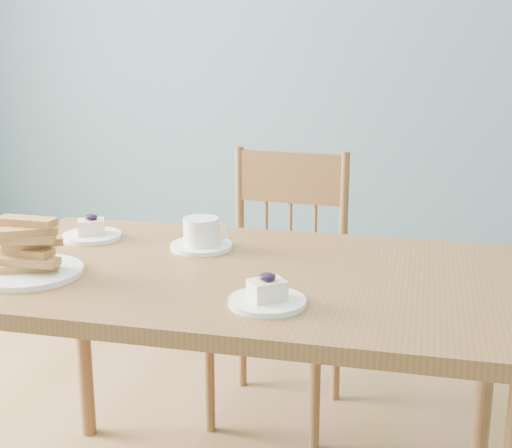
% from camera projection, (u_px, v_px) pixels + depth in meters
% --- Properties ---
extents(dining_table, '(1.32, 0.82, 0.68)m').
position_uv_depth(dining_table, '(243.00, 298.00, 1.65)').
color(dining_table, brown).
rests_on(dining_table, ground).
extents(dining_chair, '(0.39, 0.37, 0.85)m').
position_uv_depth(dining_chair, '(279.00, 285.00, 2.26)').
color(dining_chair, brown).
rests_on(dining_chair, ground).
extents(cheesecake_plate_near, '(0.16, 0.16, 0.07)m').
position_uv_depth(cheesecake_plate_near, '(267.00, 297.00, 1.42)').
color(cheesecake_plate_near, white).
rests_on(cheesecake_plate_near, dining_table).
extents(cheesecake_plate_far, '(0.16, 0.16, 0.07)m').
position_uv_depth(cheesecake_plate_far, '(92.00, 232.00, 1.89)').
color(cheesecake_plate_far, white).
rests_on(cheesecake_plate_far, dining_table).
extents(coffee_cup, '(0.16, 0.16, 0.08)m').
position_uv_depth(coffee_cup, '(202.00, 236.00, 1.79)').
color(coffee_cup, white).
rests_on(coffee_cup, dining_table).
extents(biscotti_plate, '(0.24, 0.24, 0.13)m').
position_uv_depth(biscotti_plate, '(27.00, 256.00, 1.59)').
color(biscotti_plate, white).
rests_on(biscotti_plate, dining_table).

